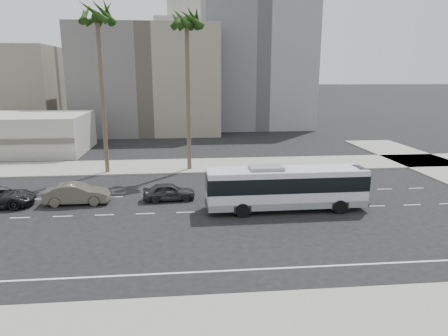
{
  "coord_description": "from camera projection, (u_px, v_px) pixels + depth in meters",
  "views": [
    {
      "loc": [
        -5.95,
        -28.97,
        10.24
      ],
      "look_at": [
        -2.7,
        4.0,
        2.43
      ],
      "focal_mm": 32.34,
      "sensor_mm": 36.0,
      "label": 1
    }
  ],
  "objects": [
    {
      "name": "midrise_gray_center",
      "position": [
        254.0,
        59.0,
        79.14
      ],
      "size": [
        20.0,
        20.0,
        26.0
      ],
      "primitive_type": "cube",
      "color": "slate",
      "rests_on": "ground"
    },
    {
      "name": "palm_mid",
      "position": [
        97.0,
        21.0,
        38.94
      ],
      "size": [
        5.45,
        5.45,
        16.84
      ],
      "rotation": [
        0.0,
        0.0,
        0.37
      ],
      "color": "brown",
      "rests_on": "ground"
    },
    {
      "name": "car_b",
      "position": [
        77.0,
        194.0,
        32.27
      ],
      "size": [
        1.87,
        5.12,
        1.68
      ],
      "primitive_type": "imported",
      "rotation": [
        0.0,
        0.0,
        1.59
      ],
      "color": "#575246",
      "rests_on": "ground"
    },
    {
      "name": "highrise_far",
      "position": [
        291.0,
        44.0,
        282.66
      ],
      "size": [
        22.0,
        22.0,
        60.0
      ],
      "primitive_type": "cube",
      "color": "slate",
      "rests_on": "ground"
    },
    {
      "name": "car_a",
      "position": [
        169.0,
        192.0,
        33.23
      ],
      "size": [
        2.04,
        4.38,
        1.45
      ],
      "primitive_type": "imported",
      "rotation": [
        0.0,
        0.0,
        1.65
      ],
      "color": "#2B2B2E",
      "rests_on": "ground"
    },
    {
      "name": "palm_near",
      "position": [
        187.0,
        25.0,
        40.37
      ],
      "size": [
        4.89,
        4.89,
        16.48
      ],
      "rotation": [
        0.0,
        0.0,
        -0.26
      ],
      "color": "brown",
      "rests_on": "ground"
    },
    {
      "name": "commercial_low",
      "position": [
        0.0,
        134.0,
        52.71
      ],
      "size": [
        22.0,
        12.16,
        5.0
      ],
      "color": "#AFAA9F",
      "rests_on": "ground"
    },
    {
      "name": "civic_tower",
      "position": [
        188.0,
        28.0,
        264.05
      ],
      "size": [
        42.0,
        42.0,
        129.0
      ],
      "color": "beige",
      "rests_on": "ground"
    },
    {
      "name": "ground",
      "position": [
        264.0,
        210.0,
        30.98
      ],
      "size": [
        700.0,
        700.0,
        0.0
      ],
      "primitive_type": "plane",
      "color": "black",
      "rests_on": "ground"
    },
    {
      "name": "midrise_beige_far",
      "position": [
        8.0,
        88.0,
        74.06
      ],
      "size": [
        18.0,
        16.0,
        15.0
      ],
      "primitive_type": "cube",
      "color": "slate",
      "rests_on": "ground"
    },
    {
      "name": "midrise_beige_west",
      "position": [
        149.0,
        80.0,
        71.36
      ],
      "size": [
        24.0,
        18.0,
        18.0
      ],
      "primitive_type": "cube",
      "color": "slate",
      "rests_on": "ground"
    },
    {
      "name": "city_bus",
      "position": [
        286.0,
        187.0,
        30.63
      ],
      "size": [
        12.12,
        2.97,
        3.48
      ],
      "rotation": [
        0.0,
        0.0,
        0.01
      ],
      "color": "silver",
      "rests_on": "ground"
    },
    {
      "name": "sidewalk_north",
      "position": [
        238.0,
        165.0,
        45.98
      ],
      "size": [
        120.0,
        7.0,
        0.15
      ],
      "primitive_type": "cube",
      "color": "gray",
      "rests_on": "ground"
    },
    {
      "name": "highrise_right",
      "position": [
        265.0,
        32.0,
        250.06
      ],
      "size": [
        26.0,
        26.0,
        70.0
      ],
      "primitive_type": "cube",
      "color": "slate",
      "rests_on": "ground"
    }
  ]
}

